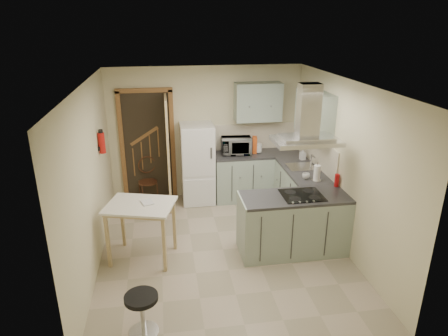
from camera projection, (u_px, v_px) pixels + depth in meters
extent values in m
plane|color=tan|center=(223.00, 249.00, 6.05)|extent=(4.20, 4.20, 0.00)
plane|color=silver|center=(223.00, 83.00, 5.17)|extent=(4.20, 4.20, 0.00)
plane|color=beige|center=(206.00, 133.00, 7.56)|extent=(3.60, 0.00, 3.60)
plane|color=beige|center=(91.00, 180.00, 5.35)|extent=(0.00, 4.20, 4.20)
plane|color=beige|center=(343.00, 166.00, 5.88)|extent=(0.00, 4.20, 4.20)
cube|color=brown|center=(148.00, 146.00, 7.44)|extent=(1.10, 0.12, 2.10)
cube|color=white|center=(198.00, 164.00, 7.43)|extent=(0.60, 0.60, 1.50)
cube|color=#9EB2A0|center=(243.00, 176.00, 7.66)|extent=(1.08, 0.60, 0.90)
cube|color=#9EB2A0|center=(296.00, 187.00, 7.15)|extent=(0.60, 1.95, 0.90)
cube|color=beige|center=(255.00, 136.00, 7.72)|extent=(1.68, 0.02, 0.50)
cube|color=#9EB2A0|center=(258.00, 102.00, 7.32)|extent=(0.85, 0.35, 0.70)
cube|color=#9EB2A0|center=(314.00, 114.00, 6.42)|extent=(0.35, 0.90, 0.70)
cube|color=#9EB2A0|center=(293.00, 224.00, 5.88)|extent=(1.55, 0.65, 0.90)
cube|color=black|center=(302.00, 195.00, 5.73)|extent=(0.58, 0.50, 0.01)
cube|color=silver|center=(306.00, 141.00, 5.45)|extent=(0.90, 0.55, 0.10)
cube|color=silver|center=(301.00, 167.00, 6.83)|extent=(0.45, 0.40, 0.01)
cylinder|color=#B2140F|center=(102.00, 143.00, 6.11)|extent=(0.10, 0.10, 0.32)
cube|color=tan|center=(142.00, 231.00, 5.71)|extent=(1.07, 0.92, 0.86)
cube|color=#471E17|center=(148.00, 182.00, 7.53)|extent=(0.42, 0.42, 0.78)
cylinder|color=black|center=(142.00, 314.00, 4.38)|extent=(0.48, 0.48, 0.49)
imported|color=black|center=(236.00, 146.00, 7.46)|extent=(0.58, 0.41, 0.30)
cylinder|color=silver|center=(258.00, 148.00, 7.52)|extent=(0.15, 0.15, 0.20)
cube|color=#E9561B|center=(255.00, 145.00, 7.54)|extent=(0.11, 0.21, 0.30)
imported|color=#ABADB7|center=(303.00, 154.00, 7.16)|extent=(0.10, 0.10, 0.20)
cylinder|color=white|center=(317.00, 173.00, 6.22)|extent=(0.12, 0.12, 0.26)
imported|color=silver|center=(306.00, 176.00, 6.32)|extent=(0.13, 0.13, 0.09)
cylinder|color=red|center=(337.00, 180.00, 6.01)|extent=(0.07, 0.07, 0.20)
imported|color=#A13F35|center=(142.00, 201.00, 5.55)|extent=(0.21, 0.24, 0.09)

